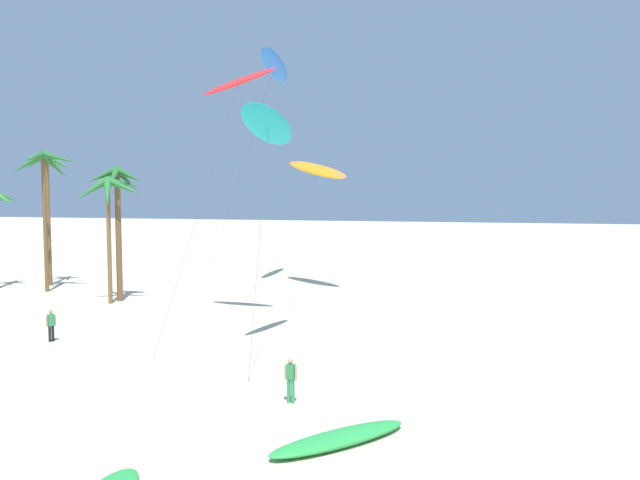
{
  "coord_description": "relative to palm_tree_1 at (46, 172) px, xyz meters",
  "views": [
    {
      "loc": [
        7.37,
        -1.25,
        7.91
      ],
      "look_at": [
        1.3,
        25.16,
        5.73
      ],
      "focal_mm": 36.81,
      "sensor_mm": 36.0,
      "label": 1
    }
  ],
  "objects": [
    {
      "name": "grounded_kite_0",
      "position": [
        29.24,
        -27.02,
        -8.91
      ],
      "size": [
        4.24,
        4.48,
        0.37
      ],
      "color": "green",
      "rests_on": "ground"
    },
    {
      "name": "flying_kite_6",
      "position": [
        21.49,
        2.94,
        0.16
      ],
      "size": [
        6.25,
        11.53,
        10.39
      ],
      "color": "orange",
      "rests_on": "ground"
    },
    {
      "name": "person_near_right",
      "position": [
        12.17,
        -17.09,
        -8.19
      ],
      "size": [
        0.32,
        0.45,
        1.67
      ],
      "color": "black",
      "rests_on": "ground"
    },
    {
      "name": "flying_kite_7",
      "position": [
        23.5,
        -15.85,
        1.8
      ],
      "size": [
        1.93,
        8.18,
        12.17
      ],
      "color": "#19B2B7",
      "rests_on": "ground"
    },
    {
      "name": "flying_kite_4",
      "position": [
        20.03,
        -10.37,
        4.8
      ],
      "size": [
        4.96,
        10.1,
        14.85
      ],
      "color": "red",
      "rests_on": "ground"
    },
    {
      "name": "flying_kite_2",
      "position": [
        17.82,
        4.07,
        8.33
      ],
      "size": [
        4.63,
        10.23,
        18.63
      ],
      "color": "blue",
      "rests_on": "ground"
    },
    {
      "name": "palm_tree_2",
      "position": [
        1.76,
        -2.9,
        -0.11
      ],
      "size": [
        4.92,
        4.49,
        10.65
      ],
      "color": "brown",
      "rests_on": "ground"
    },
    {
      "name": "palm_tree_4",
      "position": [
        9.3,
        -5.37,
        -1.8
      ],
      "size": [
        3.86,
        3.46,
        9.38
      ],
      "color": "brown",
      "rests_on": "ground"
    },
    {
      "name": "palm_tree_1",
      "position": [
        0.0,
        0.0,
        0.0
      ],
      "size": [
        3.82,
        3.71,
        10.79
      ],
      "color": "brown",
      "rests_on": "ground"
    },
    {
      "name": "person_mid_field",
      "position": [
        26.74,
        -23.61,
        -8.17
      ],
      "size": [
        0.5,
        0.25,
        1.69
      ],
      "color": "#338E56",
      "rests_on": "ground"
    },
    {
      "name": "palm_tree_3",
      "position": [
        9.26,
        -6.28,
        -1.76
      ],
      "size": [
        4.65,
        4.4,
        8.67
      ],
      "color": "brown",
      "rests_on": "ground"
    }
  ]
}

